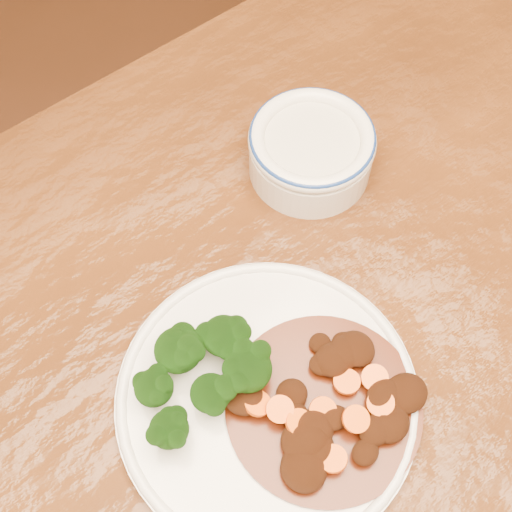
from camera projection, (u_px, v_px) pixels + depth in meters
dining_table at (307, 427)px, 0.71m from camera, size 1.50×0.90×0.75m
dinner_plate at (267, 398)px, 0.64m from camera, size 0.27×0.27×0.02m
broccoli_florets at (203, 371)px, 0.62m from camera, size 0.12×0.09×0.05m
mince_stew at (332, 410)px, 0.62m from camera, size 0.17×0.17×0.03m
dip_bowl at (311, 150)px, 0.74m from camera, size 0.13×0.13×0.06m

